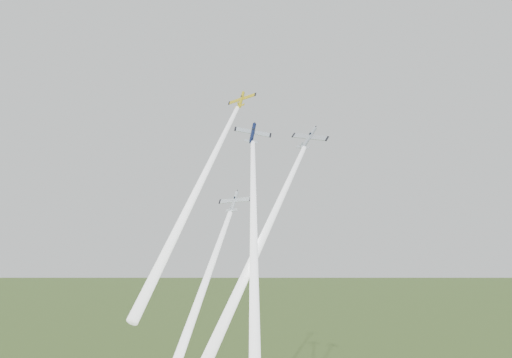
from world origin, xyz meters
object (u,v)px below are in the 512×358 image
plane_navy (253,133)px  plane_silver_low (234,201)px  plane_yellow (241,99)px  plane_silver_right (309,138)px

plane_navy → plane_silver_low: bearing=-110.9°
plane_yellow → plane_navy: size_ratio=0.90×
plane_navy → plane_silver_low: (0.24, -10.98, -15.72)m
plane_navy → plane_silver_right: 12.73m
plane_navy → plane_silver_right: size_ratio=0.97×
plane_yellow → plane_silver_low: 32.95m
plane_silver_low → plane_silver_right: bearing=44.9°
plane_navy → plane_silver_low: size_ratio=1.18×
plane_yellow → plane_silver_right: 23.12m
plane_silver_right → plane_silver_low: (-12.27, -12.81, -14.22)m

